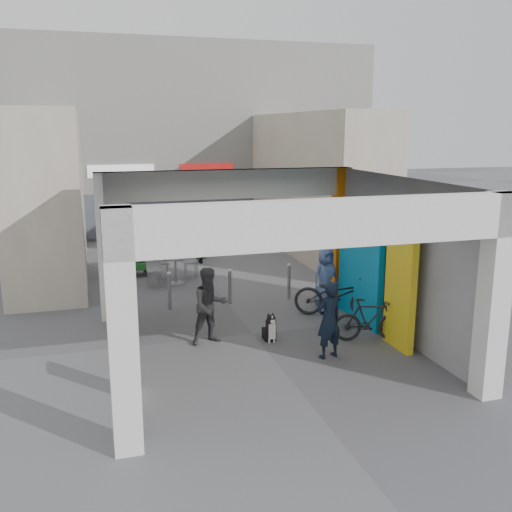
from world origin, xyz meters
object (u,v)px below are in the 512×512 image
object	(u,v)px
man_back_turned	(210,306)
bicycle_rear	(370,320)
produce_stand	(127,265)
man_crates	(197,237)
man_elderly	(325,277)
border_collie	(270,329)
cafe_set	(170,270)
white_van	(204,228)
bicycle_front	(337,295)
man_with_dog	(329,320)

from	to	relation	value
man_back_turned	bicycle_rear	size ratio (longest dim) A/B	1.04
produce_stand	man_crates	size ratio (longest dim) A/B	0.72
produce_stand	man_elderly	size ratio (longest dim) A/B	0.87
border_collie	bicycle_rear	distance (m)	2.15
produce_stand	man_back_turned	world-z (taller)	man_back_turned
cafe_set	border_collie	world-z (taller)	cafe_set
cafe_set	man_back_turned	size ratio (longest dim) A/B	0.98
white_van	man_elderly	bearing A→B (deg)	170.25
bicycle_front	border_collie	bearing A→B (deg)	147.06
man_elderly	bicycle_front	xyz separation A→B (m)	(-0.09, -0.91, -0.22)
man_back_turned	bicycle_front	size ratio (longest dim) A/B	0.80
man_with_dog	man_crates	xyz separation A→B (m)	(-0.98, 8.73, 0.12)
man_with_dog	man_back_turned	world-z (taller)	man_back_turned
man_elderly	man_crates	size ratio (longest dim) A/B	0.83
cafe_set	white_van	world-z (taller)	white_van
bicycle_rear	man_elderly	bearing A→B (deg)	13.40
border_collie	bicycle_front	size ratio (longest dim) A/B	0.31
cafe_set	bicycle_front	xyz separation A→B (m)	(3.41, -4.42, 0.20)
border_collie	man_with_dog	xyz separation A→B (m)	(0.84, -1.18, 0.53)
produce_stand	man_elderly	xyz separation A→B (m)	(4.70, -4.52, 0.41)
man_back_turned	man_elderly	xyz separation A→B (m)	(3.39, 1.74, -0.07)
bicycle_front	produce_stand	bearing A→B (deg)	69.20
man_crates	bicycle_front	distance (m)	6.82
produce_stand	border_collie	xyz separation A→B (m)	(2.56, -6.52, -0.09)
produce_stand	man_crates	world-z (taller)	man_crates
cafe_set	man_with_dog	distance (m)	7.07
man_back_turned	white_van	xyz separation A→B (m)	(1.98, 10.43, -0.19)
border_collie	man_elderly	xyz separation A→B (m)	(2.14, 2.01, 0.50)
bicycle_front	white_van	bearing A→B (deg)	36.66
cafe_set	bicycle_rear	distance (m)	7.01
produce_stand	man_elderly	distance (m)	6.53
man_crates	man_back_turned	bearing A→B (deg)	85.64
produce_stand	border_collie	size ratio (longest dim) A/B	2.03
border_collie	man_back_turned	bearing A→B (deg)	169.71
man_with_dog	cafe_set	bearing A→B (deg)	-86.28
bicycle_rear	cafe_set	bearing A→B (deg)	44.43
man_crates	border_collie	bearing A→B (deg)	95.38
bicycle_rear	bicycle_front	bearing A→B (deg)	15.43
man_elderly	white_van	size ratio (longest dim) A/B	0.41
man_with_dog	man_elderly	bearing A→B (deg)	-126.66
produce_stand	man_back_turned	xyz separation A→B (m)	(1.31, -6.26, 0.48)
man_elderly	border_collie	bearing A→B (deg)	-148.35
border_collie	white_van	world-z (taller)	white_van
border_collie	man_with_dog	size ratio (longest dim) A/B	0.41
man_with_dog	man_crates	distance (m)	8.79
produce_stand	bicycle_front	distance (m)	7.12
man_with_dog	white_van	world-z (taller)	man_with_dog
white_van	man_with_dog	bearing A→B (deg)	161.56
border_collie	man_elderly	bearing A→B (deg)	44.73
cafe_set	bicycle_front	distance (m)	5.59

